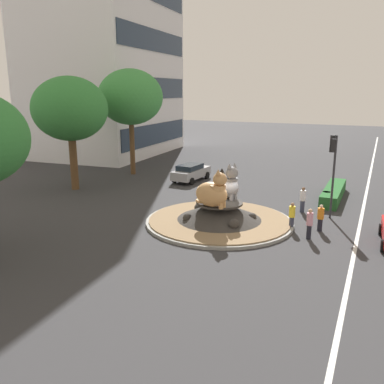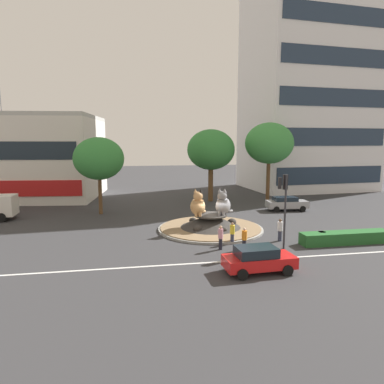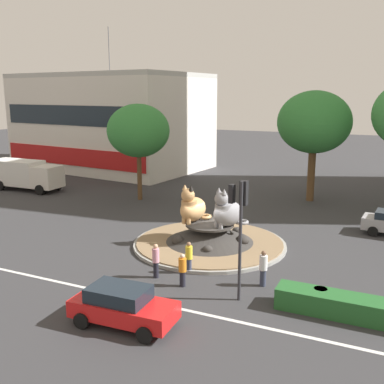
{
  "view_description": "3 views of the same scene",
  "coord_description": "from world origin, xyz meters",
  "px_view_note": "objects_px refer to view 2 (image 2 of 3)",
  "views": [
    {
      "loc": [
        -22.51,
        -8.62,
        7.99
      ],
      "look_at": [
        -2.2,
        0.83,
        2.38
      ],
      "focal_mm": 38.15,
      "sensor_mm": 36.0,
      "label": 1
    },
    {
      "loc": [
        -6.63,
        -28.27,
        7.61
      ],
      "look_at": [
        -1.23,
        2.24,
        3.02
      ],
      "focal_mm": 32.11,
      "sensor_mm": 36.0,
      "label": 2
    },
    {
      "loc": [
        9.74,
        -23.47,
        8.9
      ],
      "look_at": [
        -2.37,
        2.62,
        2.51
      ],
      "focal_mm": 41.93,
      "sensor_mm": 36.0,
      "label": 3
    }
  ],
  "objects_px": {
    "third_tree_left": "(99,159)",
    "cat_statue_grey": "(223,205)",
    "pedestrian_white_shirt": "(280,229)",
    "pedestrian_yellow_shirt": "(232,233)",
    "shophouse_block": "(18,157)",
    "pedestrian_pink_shirt": "(221,237)",
    "cat_statue_calico": "(198,205)",
    "office_tower": "(308,85)",
    "hatchback_near_shophouse": "(258,259)",
    "broadleaf_tree_behind_island": "(269,143)",
    "pedestrian_orange_shirt": "(244,238)",
    "sedan_on_far_lane": "(286,203)",
    "litter_bin": "(322,238)",
    "second_tree_near_tower": "(211,150)",
    "traffic_light_mast": "(284,195)"
  },
  "relations": [
    {
      "from": "pedestrian_orange_shirt",
      "to": "broadleaf_tree_behind_island",
      "type": "bearing_deg",
      "value": 169.69
    },
    {
      "from": "pedestrian_white_shirt",
      "to": "hatchback_near_shophouse",
      "type": "bearing_deg",
      "value": -155.62
    },
    {
      "from": "second_tree_near_tower",
      "to": "pedestrian_yellow_shirt",
      "type": "bearing_deg",
      "value": -98.07
    },
    {
      "from": "third_tree_left",
      "to": "shophouse_block",
      "type": "bearing_deg",
      "value": 131.68
    },
    {
      "from": "third_tree_left",
      "to": "hatchback_near_shophouse",
      "type": "xyz_separation_m",
      "value": [
        10.45,
        -18.41,
        -5.01
      ]
    },
    {
      "from": "shophouse_block",
      "to": "second_tree_near_tower",
      "type": "distance_m",
      "value": 26.16
    },
    {
      "from": "pedestrian_orange_shirt",
      "to": "sedan_on_far_lane",
      "type": "bearing_deg",
      "value": 160.39
    },
    {
      "from": "office_tower",
      "to": "cat_statue_calico",
      "type": "bearing_deg",
      "value": -137.64
    },
    {
      "from": "pedestrian_orange_shirt",
      "to": "litter_bin",
      "type": "xyz_separation_m",
      "value": [
        6.22,
        0.44,
        -0.38
      ]
    },
    {
      "from": "cat_statue_calico",
      "to": "cat_statue_grey",
      "type": "xyz_separation_m",
      "value": [
        2.21,
        -0.02,
        -0.01
      ]
    },
    {
      "from": "cat_statue_grey",
      "to": "sedan_on_far_lane",
      "type": "xyz_separation_m",
      "value": [
        9.11,
        6.76,
        -1.38
      ]
    },
    {
      "from": "cat_statue_grey",
      "to": "pedestrian_yellow_shirt",
      "type": "distance_m",
      "value": 4.47
    },
    {
      "from": "cat_statue_grey",
      "to": "pedestrian_yellow_shirt",
      "type": "relative_size",
      "value": 1.44
    },
    {
      "from": "pedestrian_white_shirt",
      "to": "pedestrian_pink_shirt",
      "type": "bearing_deg",
      "value": 162.82
    },
    {
      "from": "litter_bin",
      "to": "cat_statue_grey",
      "type": "bearing_deg",
      "value": 139.21
    },
    {
      "from": "third_tree_left",
      "to": "pedestrian_orange_shirt",
      "type": "bearing_deg",
      "value": -52.29
    },
    {
      "from": "shophouse_block",
      "to": "hatchback_near_shophouse",
      "type": "relative_size",
      "value": 5.33
    },
    {
      "from": "broadleaf_tree_behind_island",
      "to": "sedan_on_far_lane",
      "type": "height_order",
      "value": "broadleaf_tree_behind_island"
    },
    {
      "from": "litter_bin",
      "to": "office_tower",
      "type": "bearing_deg",
      "value": 64.45
    },
    {
      "from": "pedestrian_pink_shirt",
      "to": "hatchback_near_shophouse",
      "type": "distance_m",
      "value": 4.66
    },
    {
      "from": "pedestrian_yellow_shirt",
      "to": "cat_statue_calico",
      "type": "bearing_deg",
      "value": 96.76
    },
    {
      "from": "pedestrian_white_shirt",
      "to": "pedestrian_yellow_shirt",
      "type": "bearing_deg",
      "value": 149.61
    },
    {
      "from": "office_tower",
      "to": "second_tree_near_tower",
      "type": "xyz_separation_m",
      "value": [
        -17.92,
        -9.59,
        -9.91
      ]
    },
    {
      "from": "pedestrian_pink_shirt",
      "to": "office_tower",
      "type": "bearing_deg",
      "value": 143.86
    },
    {
      "from": "broadleaf_tree_behind_island",
      "to": "cat_statue_calico",
      "type": "bearing_deg",
      "value": -131.68
    },
    {
      "from": "third_tree_left",
      "to": "cat_statue_grey",
      "type": "bearing_deg",
      "value": -37.43
    },
    {
      "from": "pedestrian_yellow_shirt",
      "to": "litter_bin",
      "type": "xyz_separation_m",
      "value": [
        6.63,
        -1.12,
        -0.41
      ]
    },
    {
      "from": "traffic_light_mast",
      "to": "office_tower",
      "type": "height_order",
      "value": "office_tower"
    },
    {
      "from": "hatchback_near_shophouse",
      "to": "office_tower",
      "type": "bearing_deg",
      "value": 55.76
    },
    {
      "from": "second_tree_near_tower",
      "to": "shophouse_block",
      "type": "bearing_deg",
      "value": 163.17
    },
    {
      "from": "shophouse_block",
      "to": "pedestrian_yellow_shirt",
      "type": "height_order",
      "value": "shophouse_block"
    },
    {
      "from": "pedestrian_orange_shirt",
      "to": "hatchback_near_shophouse",
      "type": "xyz_separation_m",
      "value": [
        -0.56,
        -4.18,
        -0.03
      ]
    },
    {
      "from": "broadleaf_tree_behind_island",
      "to": "second_tree_near_tower",
      "type": "distance_m",
      "value": 7.45
    },
    {
      "from": "office_tower",
      "to": "sedan_on_far_lane",
      "type": "bearing_deg",
      "value": -127.33
    },
    {
      "from": "office_tower",
      "to": "pedestrian_white_shirt",
      "type": "relative_size",
      "value": 18.91
    },
    {
      "from": "shophouse_block",
      "to": "cat_statue_grey",
      "type": "bearing_deg",
      "value": -36.99
    },
    {
      "from": "cat_statue_calico",
      "to": "pedestrian_pink_shirt",
      "type": "bearing_deg",
      "value": 14.32
    },
    {
      "from": "cat_statue_calico",
      "to": "second_tree_near_tower",
      "type": "distance_m",
      "value": 15.4
    },
    {
      "from": "hatchback_near_shophouse",
      "to": "pedestrian_pink_shirt",
      "type": "bearing_deg",
      "value": 100.56
    },
    {
      "from": "shophouse_block",
      "to": "pedestrian_pink_shirt",
      "type": "bearing_deg",
      "value": -45.45
    },
    {
      "from": "third_tree_left",
      "to": "pedestrian_orange_shirt",
      "type": "xyz_separation_m",
      "value": [
        11.0,
        -14.23,
        -4.98
      ]
    },
    {
      "from": "broadleaf_tree_behind_island",
      "to": "third_tree_left",
      "type": "xyz_separation_m",
      "value": [
        -20.55,
        -4.81,
        -1.52
      ]
    },
    {
      "from": "cat_statue_grey",
      "to": "third_tree_left",
      "type": "height_order",
      "value": "third_tree_left"
    },
    {
      "from": "pedestrian_orange_shirt",
      "to": "third_tree_left",
      "type": "bearing_deg",
      "value": -125.96
    },
    {
      "from": "cat_statue_calico",
      "to": "office_tower",
      "type": "relative_size",
      "value": 0.07
    },
    {
      "from": "cat_statue_calico",
      "to": "second_tree_near_tower",
      "type": "xyz_separation_m",
      "value": [
        4.41,
        14.11,
        4.32
      ]
    },
    {
      "from": "office_tower",
      "to": "pedestrian_white_shirt",
      "type": "bearing_deg",
      "value": -125.26
    },
    {
      "from": "office_tower",
      "to": "third_tree_left",
      "type": "bearing_deg",
      "value": -158.17
    },
    {
      "from": "pedestrian_yellow_shirt",
      "to": "pedestrian_pink_shirt",
      "type": "height_order",
      "value": "pedestrian_pink_shirt"
    },
    {
      "from": "cat_statue_grey",
      "to": "broadleaf_tree_behind_island",
      "type": "relative_size",
      "value": 0.24
    }
  ]
}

